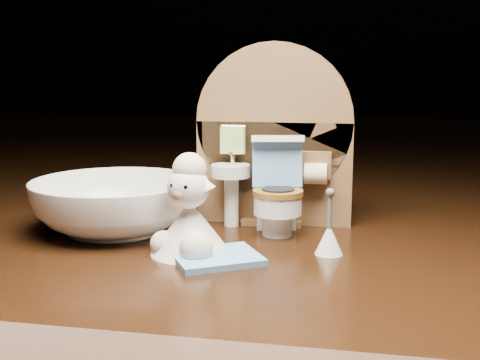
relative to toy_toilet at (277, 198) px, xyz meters
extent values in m
cube|color=#371C0C|center=(-0.01, -0.03, -0.08)|extent=(2.50, 2.50, 0.10)
cube|color=brown|center=(-0.01, 0.03, 0.01)|extent=(0.13, 0.02, 0.09)
cylinder|color=brown|center=(-0.01, 0.03, 0.06)|extent=(0.13, 0.02, 0.13)
cube|color=brown|center=(-0.01, 0.03, -0.03)|extent=(0.05, 0.04, 0.01)
cylinder|color=white|center=(-0.04, 0.01, -0.01)|extent=(0.01, 0.01, 0.04)
cylinder|color=white|center=(-0.04, 0.01, 0.02)|extent=(0.03, 0.03, 0.01)
cylinder|color=silver|center=(-0.04, 0.02, 0.03)|extent=(0.00, 0.00, 0.01)
cube|color=#ABCD6E|center=(-0.04, 0.02, 0.04)|extent=(0.02, 0.01, 0.02)
cube|color=brown|center=(0.03, 0.02, 0.02)|extent=(0.02, 0.01, 0.02)
cylinder|color=beige|center=(0.03, 0.02, 0.02)|extent=(0.02, 0.02, 0.02)
cylinder|color=white|center=(0.00, -0.01, -0.02)|extent=(0.02, 0.02, 0.02)
cylinder|color=white|center=(0.00, -0.01, 0.00)|extent=(0.04, 0.04, 0.02)
cylinder|color=brown|center=(0.00, -0.01, 0.01)|extent=(0.04, 0.04, 0.00)
cube|color=white|center=(0.00, 0.01, -0.01)|extent=(0.03, 0.02, 0.05)
cube|color=#6197CA|center=(0.00, 0.01, 0.03)|extent=(0.04, 0.02, 0.04)
cube|color=white|center=(0.00, 0.00, 0.05)|extent=(0.04, 0.02, 0.01)
cylinder|color=olive|center=(0.01, 0.01, 0.02)|extent=(0.01, 0.01, 0.01)
cube|color=#6197CA|center=(-0.03, -0.08, -0.03)|extent=(0.07, 0.07, 0.00)
cone|color=white|center=(0.04, -0.05, -0.02)|extent=(0.02, 0.02, 0.02)
cylinder|color=#59595B|center=(0.04, -0.05, 0.00)|extent=(0.00, 0.00, 0.03)
sphere|color=#59595B|center=(0.04, -0.05, 0.02)|extent=(0.01, 0.01, 0.01)
cone|color=silver|center=(-0.05, -0.07, -0.01)|extent=(0.06, 0.06, 0.04)
sphere|color=silver|center=(-0.04, -0.08, -0.02)|extent=(0.02, 0.02, 0.02)
sphere|color=silver|center=(-0.07, -0.07, -0.02)|extent=(0.02, 0.02, 0.02)
sphere|color=white|center=(-0.05, -0.07, 0.02)|extent=(0.03, 0.03, 0.03)
sphere|color=tan|center=(-0.06, -0.08, 0.02)|extent=(0.01, 0.01, 0.01)
sphere|color=silver|center=(-0.05, -0.07, 0.03)|extent=(0.02, 0.02, 0.02)
cone|color=white|center=(-0.07, -0.06, 0.02)|extent=(0.01, 0.01, 0.01)
cone|color=white|center=(-0.04, -0.07, 0.02)|extent=(0.01, 0.01, 0.01)
sphere|color=black|center=(-0.06, -0.08, 0.02)|extent=(0.00, 0.00, 0.00)
sphere|color=black|center=(-0.05, -0.08, 0.02)|extent=(0.00, 0.00, 0.00)
imported|color=white|center=(-0.13, -0.02, -0.01)|extent=(0.13, 0.13, 0.04)
camera|label=1|loc=(0.06, -0.46, 0.10)|focal=45.00mm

